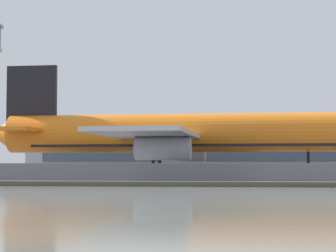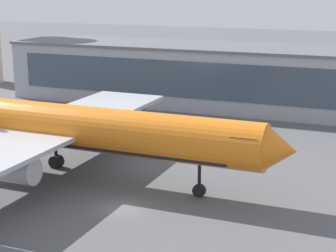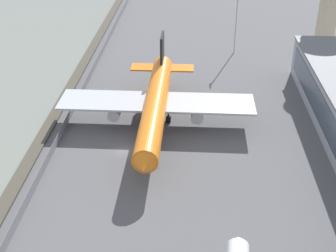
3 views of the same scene
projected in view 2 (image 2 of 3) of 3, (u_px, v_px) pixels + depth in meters
ground_plane at (123, 209)px, 61.51m from camera, size 500.00×500.00×0.00m
cargo_jet_orange at (60, 127)px, 70.31m from camera, size 57.42×48.84×17.02m
terminal_building at (242, 77)px, 110.72m from camera, size 96.36×18.80×12.07m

